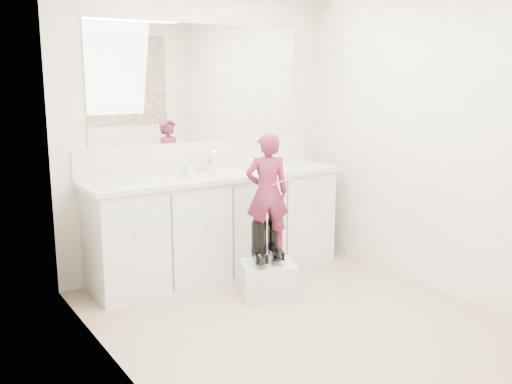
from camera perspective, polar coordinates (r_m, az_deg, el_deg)
floor at (r=4.13m, az=4.69°, el=-12.81°), size 3.00×3.00×0.00m
wall_back at (r=5.06m, az=-5.54°, el=5.76°), size 2.60×0.00×2.60m
wall_front at (r=2.79m, az=24.22°, el=0.27°), size 2.60×0.00×2.60m
wall_left at (r=3.18m, az=-13.87°, el=2.19°), size 0.00×3.00×3.00m
wall_right at (r=4.71m, az=17.62°, el=4.87°), size 0.00×3.00×3.00m
vanity_cabinet at (r=4.96m, az=-3.90°, el=-3.44°), size 2.20×0.55×0.85m
countertop at (r=4.85m, az=-3.89°, el=1.61°), size 2.28×0.58×0.04m
backsplash at (r=5.07m, az=-5.42°, el=3.67°), size 2.28×0.03×0.25m
mirror at (r=5.03m, az=-5.58°, el=10.74°), size 2.00×0.02×1.00m
faucet at (r=4.98m, az=-4.82°, el=2.67°), size 0.08×0.08×0.10m
cup at (r=5.05m, az=-0.68°, el=2.76°), size 0.12×0.12×0.09m
soap_bottle at (r=4.66m, az=-6.84°, el=2.43°), size 0.10×0.10×0.17m
step_stool at (r=4.55m, az=1.23°, el=-8.66°), size 0.51×0.47×0.26m
boot_left at (r=4.43m, az=0.29°, el=-5.09°), size 0.20×0.26×0.34m
boot_right at (r=4.51m, az=1.89°, el=-4.80°), size 0.20×0.26×0.34m
toddler at (r=4.38m, az=1.12°, el=-0.05°), size 0.39×0.33×0.92m
toothbrush at (r=4.34m, az=2.48°, el=1.03°), size 0.13×0.06×0.06m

